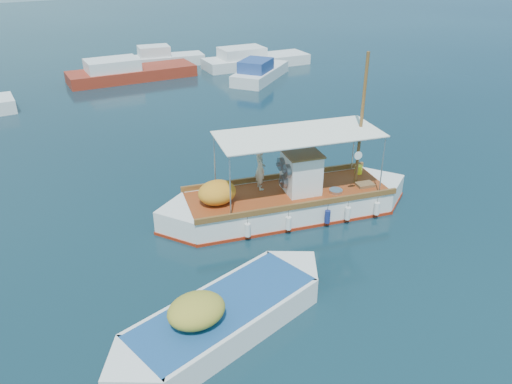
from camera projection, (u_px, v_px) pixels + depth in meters
ground at (287, 224)px, 18.19m from camera, size 160.00×160.00×0.00m
fishing_caique at (286, 201)px, 18.65m from camera, size 9.66×4.36×6.07m
dinghy at (223, 319)px, 13.14m from camera, size 7.04×3.10×1.76m
bg_boat_n at (128, 73)px, 36.38m from camera, size 9.26×3.35×1.80m
bg_boat_ne at (259, 73)px, 36.36m from camera, size 6.29×5.45×1.80m
bg_boat_e at (253, 60)px, 40.07m from camera, size 8.82×3.44×1.80m
bg_boat_far_n at (163, 59)px, 40.45m from camera, size 6.34×3.13×1.80m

